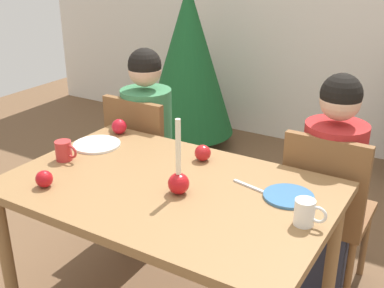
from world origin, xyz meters
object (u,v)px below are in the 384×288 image
(person_left_child, at_px, (148,147))
(candle_centerpiece, at_px, (179,179))
(chair_left, at_px, (145,157))
(apple_by_right_mug, at_px, (202,153))
(mug_left, at_px, (64,151))
(plate_left, at_px, (97,144))
(plate_right, at_px, (289,196))
(apple_by_left_plate, at_px, (119,126))
(apple_near_candle, at_px, (44,179))
(christmas_tree, at_px, (189,60))
(dining_table, at_px, (168,202))
(mug_right, at_px, (306,213))
(chair_right, at_px, (326,205))
(person_right_child, at_px, (329,192))

(person_left_child, height_order, candle_centerpiece, person_left_child)
(chair_left, height_order, apple_by_right_mug, chair_left)
(person_left_child, distance_m, candle_centerpiece, 0.98)
(candle_centerpiece, height_order, mug_left, candle_centerpiece)
(plate_left, bearing_deg, mug_left, -92.51)
(person_left_child, height_order, plate_right, person_left_child)
(person_left_child, xyz_separation_m, apple_by_left_plate, (0.02, -0.27, 0.22))
(chair_left, distance_m, apple_near_candle, 0.94)
(person_left_child, relative_size, christmas_tree, 0.77)
(plate_right, relative_size, apple_near_candle, 2.81)
(person_left_child, bearing_deg, dining_table, -47.74)
(dining_table, height_order, plate_left, plate_left)
(mug_left, relative_size, mug_right, 1.01)
(mug_left, bearing_deg, apple_by_left_plate, 89.81)
(plate_right, xyz_separation_m, mug_right, (0.12, -0.16, 0.04))
(chair_left, xyz_separation_m, apple_by_left_plate, (0.02, -0.24, 0.28))
(apple_by_left_plate, bearing_deg, mug_right, -17.47)
(chair_left, bearing_deg, chair_right, 0.00)
(chair_right, relative_size, apple_by_left_plate, 10.90)
(chair_right, relative_size, mug_left, 7.31)
(chair_right, bearing_deg, plate_left, -158.40)
(chair_right, xyz_separation_m, person_right_child, (0.00, 0.03, 0.06))
(person_right_child, relative_size, apple_by_right_mug, 14.94)
(apple_near_candle, bearing_deg, chair_left, 99.00)
(chair_right, bearing_deg, dining_table, -131.17)
(dining_table, bearing_deg, apple_near_candle, -147.15)
(candle_centerpiece, relative_size, apple_near_candle, 4.43)
(mug_left, bearing_deg, candle_centerpiece, 0.12)
(chair_left, bearing_deg, mug_right, -27.08)
(chair_left, height_order, candle_centerpiece, candle_centerpiece)
(dining_table, relative_size, person_right_child, 1.19)
(dining_table, height_order, christmas_tree, christmas_tree)
(plate_left, height_order, mug_right, mug_right)
(chair_right, bearing_deg, chair_left, 180.00)
(christmas_tree, relative_size, apple_by_right_mug, 19.33)
(dining_table, bearing_deg, mug_left, -176.05)
(plate_left, distance_m, plate_right, 1.04)
(plate_left, height_order, apple_near_candle, apple_near_candle)
(chair_left, xyz_separation_m, christmas_tree, (-0.52, 1.35, 0.28))
(person_right_child, distance_m, candle_centerpiece, 0.85)
(chair_left, bearing_deg, person_left_child, 90.00)
(chair_left, bearing_deg, christmas_tree, 111.00)
(plate_right, bearing_deg, person_left_child, 155.90)
(person_left_child, bearing_deg, apple_by_left_plate, -86.79)
(apple_by_right_mug, bearing_deg, person_left_child, 149.50)
(person_right_child, bearing_deg, apple_near_candle, -136.43)
(christmas_tree, height_order, apple_near_candle, christmas_tree)
(chair_left, height_order, mug_left, chair_left)
(chair_left, relative_size, mug_left, 7.31)
(person_right_child, relative_size, mug_right, 9.57)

